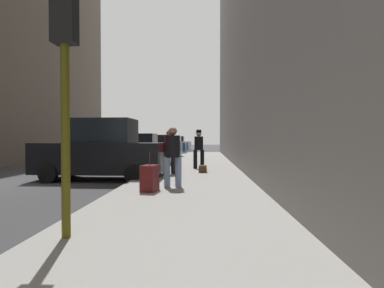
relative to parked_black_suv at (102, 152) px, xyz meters
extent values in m
plane|color=#38383A|center=(-2.65, -0.95, -1.03)|extent=(120.00, 120.00, 0.00)
cube|color=gray|center=(3.35, -0.95, -0.96)|extent=(4.00, 40.00, 0.15)
cube|color=black|center=(-0.05, 0.00, -0.21)|extent=(4.64, 1.93, 1.10)
cube|color=black|center=(0.15, 0.00, 0.77)|extent=(2.10, 1.60, 0.90)
cylinder|color=black|center=(-1.52, 0.95, -0.71)|extent=(0.64, 0.23, 0.64)
cylinder|color=black|center=(-1.56, -0.89, -0.71)|extent=(0.64, 0.23, 0.64)
cylinder|color=black|center=(1.47, 0.89, -0.71)|extent=(0.64, 0.23, 0.64)
cylinder|color=black|center=(1.43, -0.95, -0.71)|extent=(0.64, 0.23, 0.64)
cube|color=#B2191E|center=(-0.05, 5.44, -0.34)|extent=(4.24, 1.92, 0.84)
cube|color=black|center=(0.15, 5.43, 0.41)|extent=(1.92, 1.60, 0.70)
cylinder|color=black|center=(-1.39, 6.38, -0.71)|extent=(0.64, 0.23, 0.64)
cylinder|color=black|center=(-1.43, 4.54, -0.71)|extent=(0.64, 0.23, 0.64)
cylinder|color=black|center=(1.34, 6.33, -0.71)|extent=(0.64, 0.23, 0.64)
cylinder|color=black|center=(1.30, 4.49, -0.71)|extent=(0.64, 0.23, 0.64)
cube|color=#193828|center=(-0.05, 11.97, -0.34)|extent=(4.23, 1.90, 0.84)
cube|color=black|center=(0.15, 11.96, 0.41)|extent=(1.91, 1.59, 0.70)
cylinder|color=black|center=(-1.40, 12.91, -0.71)|extent=(0.64, 0.23, 0.64)
cylinder|color=black|center=(-1.42, 11.07, -0.71)|extent=(0.64, 0.23, 0.64)
cylinder|color=black|center=(1.33, 12.87, -0.71)|extent=(0.64, 0.23, 0.64)
cylinder|color=black|center=(1.31, 11.03, -0.71)|extent=(0.64, 0.23, 0.64)
cube|color=navy|center=(-0.05, 17.50, -0.34)|extent=(4.20, 1.85, 0.84)
cube|color=black|center=(0.15, 17.50, 0.41)|extent=(1.89, 1.57, 0.70)
cylinder|color=black|center=(-1.41, 18.41, -0.71)|extent=(0.64, 0.22, 0.64)
cylinder|color=black|center=(-1.41, 16.57, -0.71)|extent=(0.64, 0.22, 0.64)
cylinder|color=black|center=(1.32, 18.42, -0.71)|extent=(0.64, 0.22, 0.64)
cylinder|color=black|center=(1.32, 16.58, -0.71)|extent=(0.64, 0.22, 0.64)
cube|color=slate|center=(-0.05, 23.13, -0.34)|extent=(4.23, 1.91, 0.84)
cube|color=black|center=(0.15, 23.13, 0.41)|extent=(1.91, 1.59, 0.70)
cylinder|color=black|center=(-1.40, 24.08, -0.71)|extent=(0.64, 0.23, 0.64)
cylinder|color=black|center=(-1.43, 22.24, -0.71)|extent=(0.64, 0.23, 0.64)
cylinder|color=black|center=(1.33, 24.03, -0.71)|extent=(0.64, 0.23, 0.64)
cylinder|color=black|center=(1.30, 22.19, -0.71)|extent=(0.64, 0.23, 0.64)
cube|color=#B7BABF|center=(-0.05, 28.60, -0.34)|extent=(4.22, 1.88, 0.84)
cube|color=black|center=(0.15, 28.60, 0.41)|extent=(1.90, 1.58, 0.70)
cylinder|color=black|center=(-1.40, 29.53, -0.71)|extent=(0.64, 0.23, 0.64)
cylinder|color=black|center=(-1.42, 27.69, -0.71)|extent=(0.64, 0.23, 0.64)
cylinder|color=black|center=(1.33, 29.51, -0.71)|extent=(0.64, 0.23, 0.64)
cylinder|color=black|center=(1.31, 27.67, -0.71)|extent=(0.64, 0.23, 0.64)
cylinder|color=red|center=(1.80, 6.42, -0.61)|extent=(0.22, 0.22, 0.55)
sphere|color=red|center=(1.80, 6.42, -0.28)|extent=(0.20, 0.20, 0.20)
cylinder|color=red|center=(1.64, 6.42, -0.58)|extent=(0.10, 0.09, 0.09)
cylinder|color=red|center=(1.96, 6.42, -0.58)|extent=(0.10, 0.09, 0.09)
cylinder|color=#514C0F|center=(1.85, -6.80, 0.92)|extent=(0.12, 0.12, 3.60)
cube|color=black|center=(1.85, -6.80, 2.27)|extent=(0.32, 0.24, 0.90)
sphere|color=yellow|center=(1.85, -6.67, 2.27)|extent=(0.14, 0.14, 0.14)
sphere|color=green|center=(1.85, -6.67, 1.99)|extent=(0.14, 0.14, 0.14)
cylinder|color=#728CB2|center=(2.73, -2.46, -0.46)|extent=(0.19, 0.19, 0.85)
cylinder|color=#728CB2|center=(3.05, -2.44, -0.46)|extent=(0.19, 0.19, 0.85)
cylinder|color=black|center=(2.89, -2.45, 0.28)|extent=(0.43, 0.43, 0.62)
sphere|color=#997051|center=(2.89, -2.45, 0.71)|extent=(0.24, 0.24, 0.24)
cylinder|color=black|center=(3.38, 2.80, -0.46)|extent=(0.20, 0.20, 0.85)
cylinder|color=black|center=(3.70, 2.84, -0.46)|extent=(0.20, 0.20, 0.85)
cylinder|color=black|center=(3.54, 2.82, 0.28)|extent=(0.45, 0.45, 0.62)
sphere|color=tan|center=(3.54, 2.82, 0.71)|extent=(0.24, 0.24, 0.24)
cylinder|color=black|center=(3.54, 2.82, 0.78)|extent=(0.34, 0.34, 0.02)
cylinder|color=black|center=(3.54, 2.82, 0.84)|extent=(0.23, 0.23, 0.11)
cylinder|color=black|center=(2.26, 0.79, -0.46)|extent=(0.20, 0.20, 0.85)
cylinder|color=black|center=(2.58, 0.74, -0.46)|extent=(0.20, 0.20, 0.85)
cylinder|color=#A51E23|center=(2.42, 0.77, 0.28)|extent=(0.45, 0.45, 0.62)
sphere|color=#997051|center=(2.42, 0.77, 0.71)|extent=(0.24, 0.24, 0.24)
cube|color=#591414|center=(2.35, -3.08, -0.54)|extent=(0.44, 0.61, 0.68)
cylinder|color=#333333|center=(2.35, -3.08, -0.02)|extent=(0.02, 0.02, 0.36)
cube|color=#472D19|center=(3.73, 1.28, -0.74)|extent=(0.32, 0.44, 0.28)
camera|label=1|loc=(3.79, -10.90, 0.51)|focal=28.00mm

